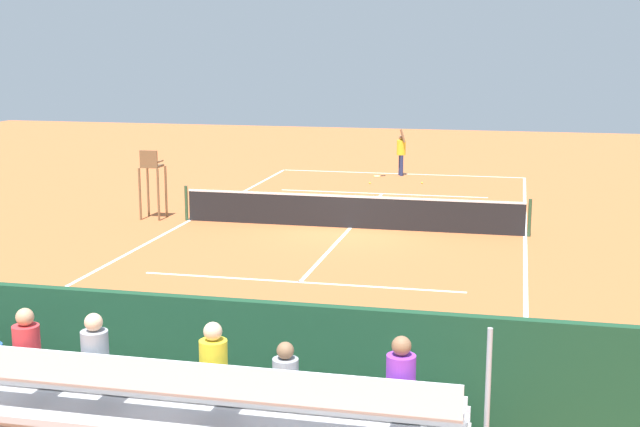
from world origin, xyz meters
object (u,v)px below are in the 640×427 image
object	(u,v)px
tennis_net	(350,211)
umpire_chair	(152,177)
tennis_player	(401,151)
tennis_ball_near	(370,183)
tennis_racket	(378,176)
bleacher_stand	(120,409)
tennis_ball_far	(422,183)
equipment_bag	(213,406)
courtside_bench	(362,391)

from	to	relation	value
tennis_net	umpire_chair	world-z (taller)	umpire_chair
tennis_player	tennis_ball_near	distance (m)	2.73
tennis_racket	umpire_chair	bearing A→B (deg)	61.87
bleacher_stand	umpire_chair	bearing A→B (deg)	-67.78
tennis_player	tennis_racket	world-z (taller)	tennis_player
tennis_ball_far	tennis_racket	bearing A→B (deg)	-36.21
bleacher_stand	tennis_player	distance (m)	25.94
umpire_chair	tennis_net	bearing A→B (deg)	179.99
equipment_bag	tennis_racket	xyz separation A→B (m)	(1.37, -23.47, -0.16)
umpire_chair	courtside_bench	size ratio (longest dim) A/B	1.19
bleacher_stand	equipment_bag	xyz separation A→B (m)	(-0.47, -2.00, -0.77)
courtside_bench	tennis_ball_near	bearing A→B (deg)	-80.63
bleacher_stand	tennis_player	world-z (taller)	bleacher_stand
tennis_net	tennis_player	bearing A→B (deg)	-90.36
bleacher_stand	tennis_player	xyz separation A→B (m)	(0.03, -25.94, 0.06)
tennis_racket	equipment_bag	bearing A→B (deg)	93.35
tennis_racket	courtside_bench	bearing A→B (deg)	98.63
umpire_chair	tennis_ball_near	world-z (taller)	umpire_chair
tennis_player	bleacher_stand	bearing A→B (deg)	90.06
umpire_chair	bleacher_stand	bearing A→B (deg)	112.22
bleacher_stand	tennis_ball_near	distance (m)	23.59
equipment_bag	tennis_racket	world-z (taller)	equipment_bag
umpire_chair	courtside_bench	distance (m)	16.01
bleacher_stand	umpire_chair	world-z (taller)	bleacher_stand
umpire_chair	courtside_bench	bearing A→B (deg)	123.92
tennis_net	tennis_ball_near	world-z (taller)	tennis_net
courtside_bench	tennis_racket	world-z (taller)	courtside_bench
tennis_ball_near	umpire_chair	bearing A→B (deg)	56.54
equipment_bag	tennis_racket	size ratio (longest dim) A/B	1.72
umpire_chair	tennis_ball_near	xyz separation A→B (m)	(-5.39, -8.16, -1.28)
tennis_racket	tennis_ball_far	xyz separation A→B (m)	(-1.96, 1.44, 0.02)
equipment_bag	tennis_ball_near	bearing A→B (deg)	-86.37
tennis_net	courtside_bench	xyz separation A→B (m)	(-2.73, 13.27, 0.06)
courtside_bench	equipment_bag	world-z (taller)	courtside_bench
tennis_ball_far	equipment_bag	bearing A→B (deg)	88.47
tennis_net	tennis_player	world-z (taller)	tennis_player
umpire_chair	tennis_ball_far	xyz separation A→B (m)	(-7.35, -8.63, -1.28)
umpire_chair	tennis_ball_near	distance (m)	9.86
bleacher_stand	tennis_ball_far	size ratio (longest dim) A/B	137.27
bleacher_stand	equipment_bag	bearing A→B (deg)	-103.13
tennis_net	tennis_racket	xyz separation A→B (m)	(0.82, -10.07, -0.49)
equipment_bag	tennis_net	bearing A→B (deg)	-87.62
tennis_racket	tennis_ball_far	world-z (taller)	tennis_ball_far
tennis_ball_near	tennis_racket	bearing A→B (deg)	-89.75
tennis_ball_far	tennis_ball_near	bearing A→B (deg)	13.62
umpire_chair	tennis_ball_far	bearing A→B (deg)	-130.41
tennis_net	tennis_ball_near	distance (m)	8.21
tennis_net	tennis_ball_far	distance (m)	8.72
tennis_racket	tennis_ball_near	size ratio (longest dim) A/B	7.93
bleacher_stand	courtside_bench	size ratio (longest dim) A/B	5.03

